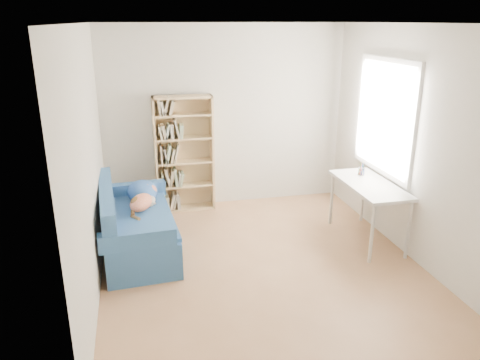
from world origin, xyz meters
name	(u,v)px	position (x,y,z in m)	size (l,w,h in m)	color
ground	(261,264)	(0.00, 0.00, 0.00)	(4.00, 4.00, 0.00)	#9A6B45
room_shell	(271,121)	(0.10, 0.03, 1.64)	(3.54, 4.04, 2.62)	silver
sofa	(135,225)	(-1.37, 0.70, 0.32)	(0.90, 1.71, 0.82)	navy
bookshelf	(184,159)	(-0.63, 1.86, 0.76)	(0.83, 0.26, 1.65)	tan
desk	(369,189)	(1.45, 0.32, 0.68)	(0.56, 1.21, 0.75)	silver
pen_cup	(361,170)	(1.50, 0.66, 0.81)	(0.08, 0.08, 0.15)	white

